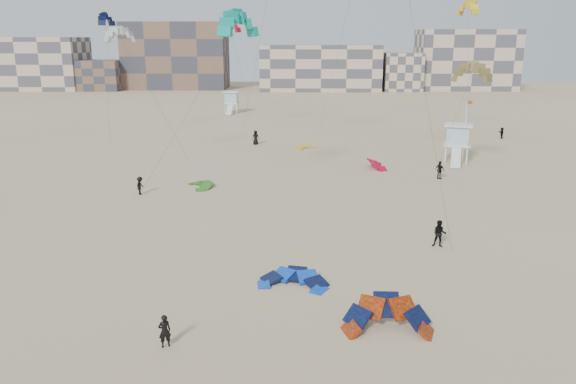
{
  "coord_description": "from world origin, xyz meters",
  "views": [
    {
      "loc": [
        4.08,
        -26.64,
        13.67
      ],
      "look_at": [
        3.5,
        6.0,
        4.72
      ],
      "focal_mm": 35.0,
      "sensor_mm": 36.0,
      "label": 1
    }
  ],
  "objects_px": {
    "kite_ground_orange": "(387,330)",
    "lifeguard_tower_near": "(457,143)",
    "kite_ground_blue": "(293,285)",
    "kitesurfer_main": "(165,331)"
  },
  "relations": [
    {
      "from": "kite_ground_blue",
      "to": "lifeguard_tower_near",
      "type": "height_order",
      "value": "lifeguard_tower_near"
    },
    {
      "from": "kite_ground_orange",
      "to": "lifeguard_tower_near",
      "type": "distance_m",
      "value": 41.4
    },
    {
      "from": "kite_ground_orange",
      "to": "lifeguard_tower_near",
      "type": "xyz_separation_m",
      "value": [
        13.8,
        38.97,
        2.13
      ]
    },
    {
      "from": "kite_ground_orange",
      "to": "lifeguard_tower_near",
      "type": "height_order",
      "value": "lifeguard_tower_near"
    },
    {
      "from": "kite_ground_orange",
      "to": "lifeguard_tower_near",
      "type": "bearing_deg",
      "value": 71.75
    },
    {
      "from": "kite_ground_blue",
      "to": "kite_ground_orange",
      "type": "height_order",
      "value": "kite_ground_orange"
    },
    {
      "from": "kite_ground_orange",
      "to": "kitesurfer_main",
      "type": "relative_size",
      "value": 2.68
    },
    {
      "from": "kitesurfer_main",
      "to": "lifeguard_tower_near",
      "type": "relative_size",
      "value": 0.25
    },
    {
      "from": "kite_ground_blue",
      "to": "lifeguard_tower_near",
      "type": "distance_m",
      "value": 38.63
    },
    {
      "from": "kite_ground_blue",
      "to": "kitesurfer_main",
      "type": "bearing_deg",
      "value": -118.27
    }
  ]
}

